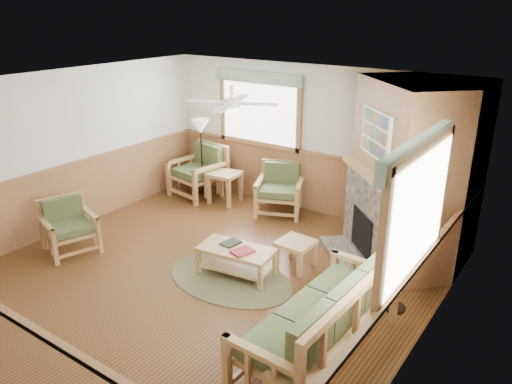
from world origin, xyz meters
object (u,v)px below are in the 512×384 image
Objects in this scene: armchair_back_right at (280,190)px; armchair_left at (69,226)px; end_table_chairs at (225,187)px; floor_lamp_left at (202,157)px; footstool at (296,254)px; coffee_table at (236,262)px; armchair_back_left at (198,171)px; floor_lamp_right at (402,247)px; sofa at (320,316)px.

armchair_back_right reaches higher than armchair_left.
end_table_chairs is 0.84m from floor_lamp_left.
footstool is at bearing -45.77° from armchair_left.
floor_lamp_left reaches higher than coffee_table.
floor_lamp_left reaches higher than armchair_back_left.
floor_lamp_right is (1.60, -0.20, 0.67)m from footstool.
floor_lamp_left is (0.02, 3.14, 0.36)m from armchair_left.
sofa is 1.46m from floor_lamp_right.
sofa is 1.26× the size of floor_lamp_right.
armchair_left reaches higher than footstool.
armchair_back_right is 0.52× the size of floor_lamp_right.
end_table_chairs is at bearing 123.76° from coffee_table.
coffee_table is (0.73, -2.30, -0.24)m from armchair_back_right.
sofa is 4.76m from end_table_chairs.
end_table_chairs is 0.35× the size of floor_lamp_right.
armchair_back_left is 0.96× the size of coffee_table.
floor_lamp_right is (0.38, 1.36, 0.37)m from sofa.
armchair_left is at bearing -90.43° from floor_lamp_left.
armchair_back_left is at bearing 132.72° from coffee_table.
end_table_chairs is at bearing -10.60° from floor_lamp_left.
footstool is 1.75m from floor_lamp_right.
floor_lamp_left is at bearing 97.62° from armchair_back_left.
armchair_back_right is at bearing 148.19° from floor_lamp_right.
sofa is 2.00m from footstool.
floor_lamp_left reaches higher than armchair_left.
end_table_chairs reaches higher than coffee_table.
floor_lamp_right is at bearing -6.95° from footstool.
coffee_table is at bearing -167.41° from floor_lamp_right.
floor_lamp_left is at bearing 159.64° from floor_lamp_right.
sofa reaches higher than armchair_back_right.
armchair_left is at bearing -169.03° from coffee_table.
armchair_left is 2.75m from coffee_table.
armchair_back_right is 1.86× the size of footstool.
end_table_chairs is (-1.88, 2.12, 0.09)m from coffee_table.
coffee_table is (2.59, 0.88, -0.20)m from armchair_left.
floor_lamp_left is at bearing 158.25° from armchair_back_right.
sofa is at bearing -71.87° from armchair_left.
sofa is 4.52× the size of footstool.
end_table_chairs is (-1.15, -0.17, -0.15)m from armchair_back_right.
end_table_chairs is 0.40× the size of floor_lamp_left.
armchair_left is 0.47× the size of floor_lamp_right.
sofa is at bearing -39.06° from end_table_chairs.
sofa is at bearing -51.74° from footstool.
sofa is at bearing -35.51° from floor_lamp_left.
armchair_back_right reaches higher than end_table_chairs.
armchair_left reaches higher than end_table_chairs.
armchair_back_left reaches higher than sofa.
end_table_chairs is at bearing -126.92° from sofa.
sofa is 2.68× the size of armchair_left.
sofa is 3.62× the size of end_table_chairs.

